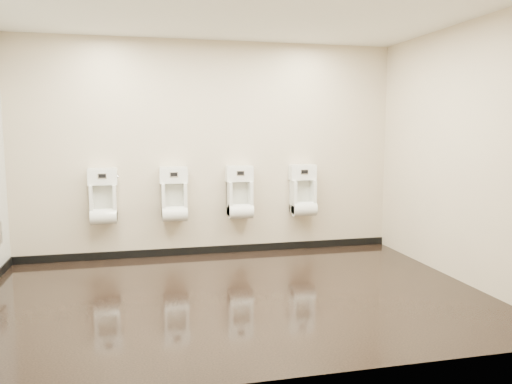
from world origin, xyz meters
TOP-DOWN VIEW (x-y plane):
  - ground at (0.00, 0.00)m, footprint 5.00×3.50m
  - ceiling at (0.00, 0.00)m, footprint 5.00×3.50m
  - back_wall at (0.00, 1.75)m, footprint 5.00×0.02m
  - front_wall at (0.00, -1.75)m, footprint 5.00×0.02m
  - right_wall at (2.50, 0.00)m, footprint 0.02×3.50m
  - skirting_back at (0.00, 1.74)m, footprint 5.00×0.02m
  - urinal_0 at (-1.37, 1.63)m, footprint 0.36×0.27m
  - urinal_1 at (-0.49, 1.63)m, footprint 0.36×0.27m
  - urinal_2 at (0.37, 1.63)m, footprint 0.36×0.27m
  - urinal_3 at (1.25, 1.63)m, footprint 0.36×0.27m

SIDE VIEW (x-z plane):
  - ground at x=0.00m, z-range 0.00..0.00m
  - skirting_back at x=0.00m, z-range 0.00..0.10m
  - urinal_0 at x=-1.37m, z-range 0.44..1.12m
  - urinal_1 at x=-0.49m, z-range 0.44..1.12m
  - urinal_2 at x=0.37m, z-range 0.44..1.12m
  - urinal_3 at x=1.25m, z-range 0.44..1.12m
  - back_wall at x=0.00m, z-range 0.00..2.80m
  - front_wall at x=0.00m, z-range 0.00..2.80m
  - right_wall at x=2.50m, z-range 0.00..2.80m
  - ceiling at x=0.00m, z-range 2.80..2.80m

